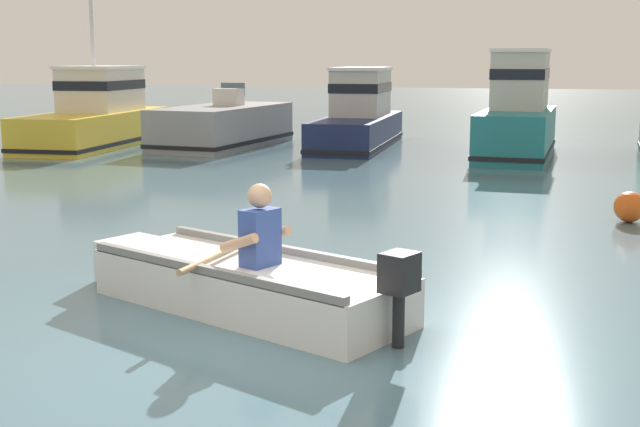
% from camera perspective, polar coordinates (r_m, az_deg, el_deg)
% --- Properties ---
extents(ground_plane, '(120.00, 120.00, 0.00)m').
position_cam_1_polar(ground_plane, '(6.82, -5.55, -9.14)').
color(ground_plane, slate).
extents(rowboat_with_person, '(3.56, 2.41, 1.19)m').
position_cam_1_polar(rowboat_with_person, '(7.82, -5.23, -4.63)').
color(rowboat_with_person, white).
rests_on(rowboat_with_person, ground).
extents(moored_boat_yellow, '(2.22, 5.67, 4.63)m').
position_cam_1_polar(moored_boat_yellow, '(22.96, -14.92, 6.38)').
color(moored_boat_yellow, gold).
rests_on(moored_boat_yellow, ground).
extents(moored_boat_grey, '(2.50, 4.89, 1.64)m').
position_cam_1_polar(moored_boat_grey, '(22.23, -6.59, 5.85)').
color(moored_boat_grey, gray).
rests_on(moored_boat_grey, ground).
extents(moored_boat_navy, '(1.79, 5.50, 2.05)m').
position_cam_1_polar(moored_boat_navy, '(22.12, 2.64, 6.51)').
color(moored_boat_navy, '#19234C').
rests_on(moored_boat_navy, ground).
extents(moored_boat_teal, '(1.81, 4.68, 2.50)m').
position_cam_1_polar(moored_boat_teal, '(20.33, 13.27, 6.38)').
color(moored_boat_teal, '#1E727A').
rests_on(moored_boat_teal, ground).
extents(mooring_buoy, '(0.44, 0.44, 0.44)m').
position_cam_1_polar(mooring_buoy, '(12.64, 20.26, 0.42)').
color(mooring_buoy, '#E55919').
rests_on(mooring_buoy, ground).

